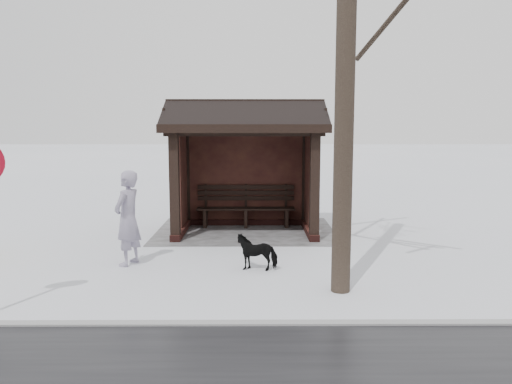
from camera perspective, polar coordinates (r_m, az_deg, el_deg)
ground at (r=11.75m, az=-1.21°, el=-4.67°), size 120.00×120.00×0.00m
kerb at (r=6.47m, az=-1.97°, el=-14.87°), size 120.00×0.15×0.06m
trampled_patch at (r=11.94m, az=-1.20°, el=-4.43°), size 4.20×3.20×0.02m
bus_shelter at (r=11.65m, az=-1.23°, el=5.97°), size 3.60×2.40×3.09m
pedestrian at (r=9.19m, az=-14.46°, el=-2.91°), size 0.60×0.72×1.70m
dog at (r=8.76m, az=0.13°, el=-6.83°), size 0.75×0.41×0.61m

